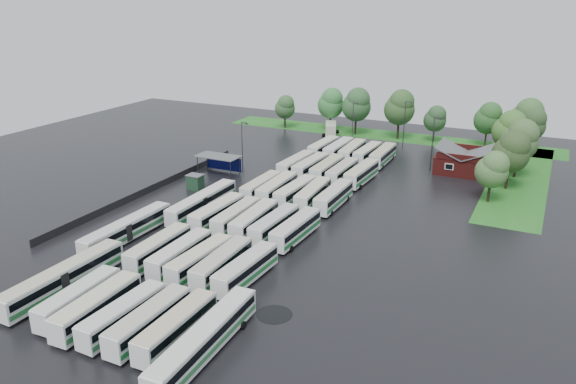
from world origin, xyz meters
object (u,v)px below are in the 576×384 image
at_px(artic_bus_west_a, 64,278).
at_px(brick_building, 464,163).
at_px(artic_bus_east, 205,340).
at_px(minibus, 331,128).

bearing_deg(artic_bus_west_a, brick_building, 64.06).
relative_size(artic_bus_west_a, artic_bus_east, 1.01).
height_order(artic_bus_east, minibus, artic_bus_east).
xyz_separation_m(artic_bus_west_a, artic_bus_east, (21.18, -3.03, -0.02)).
bearing_deg(artic_bus_east, artic_bus_west_a, 169.86).
distance_m(brick_building, artic_bus_east, 70.10).
distance_m(brick_building, artic_bus_west_a, 73.90).
relative_size(brick_building, artic_bus_east, 0.61).
bearing_deg(minibus, artic_bus_east, -97.49).
height_order(artic_bus_west_a, artic_bus_east, artic_bus_west_a).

